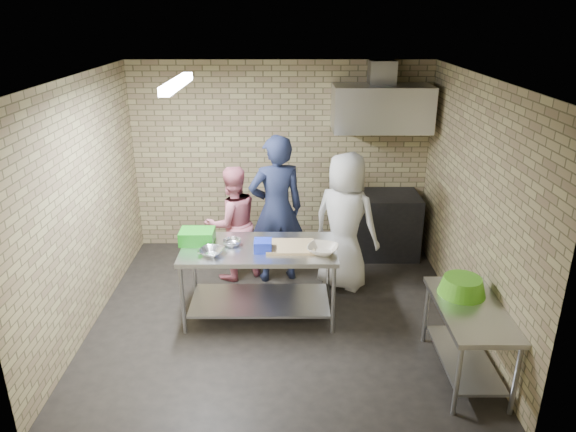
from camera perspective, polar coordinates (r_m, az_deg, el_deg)
The scene contains 25 objects.
floor at distance 6.30m, azimuth -0.92°, elevation -10.45°, with size 4.20×4.20×0.00m, color black.
ceiling at distance 5.39m, azimuth -1.09°, elevation 14.72°, with size 4.20×4.20×0.00m, color black.
back_wall at distance 7.62m, azimuth -0.79°, elevation 6.34°, with size 4.20×0.06×2.70m, color tan.
front_wall at distance 3.89m, azimuth -1.40°, elevation -9.08°, with size 4.20×0.06×2.70m, color tan.
left_wall at distance 6.11m, azimuth -21.09°, elevation 1.04°, with size 0.06×4.00×2.70m, color tan.
right_wall at distance 6.05m, azimuth 19.30°, elevation 1.09°, with size 0.06×4.00×2.70m, color tan.
prep_table at distance 6.09m, azimuth -3.07°, elevation -7.03°, with size 1.72×0.86×0.86m, color silver.
side_counter at distance 5.45m, azimuth 18.67°, elevation -12.64°, with size 0.60×1.20×0.75m, color silver.
stove at distance 7.68m, azimuth 9.34°, elevation -0.92°, with size 1.20×0.70×0.90m, color black.
range_hood at distance 7.27m, azimuth 10.06°, elevation 11.36°, with size 1.30×0.60×0.60m, color silver.
hood_duct at distance 7.36m, azimuth 10.09°, elevation 15.01°, with size 0.35×0.30×0.30m, color #A5A8AD.
wall_shelf at distance 7.55m, azimuth 12.01°, elevation 10.18°, with size 0.80×0.20×0.04m, color #3F2B19.
fluorescent_fixture at distance 5.51m, azimuth -11.86°, elevation 13.80°, with size 0.10×1.25×0.08m, color white.
green_crate at distance 6.05m, azimuth -9.75°, elevation -2.19°, with size 0.38×0.29×0.15m, color #1B921B.
blue_tub at distance 5.78m, azimuth -2.72°, elevation -3.21°, with size 0.19×0.19×0.12m, color #1C33D2.
cutting_board at distance 5.87m, azimuth 0.25°, elevation -3.31°, with size 0.53×0.40×0.03m, color tan.
mixing_bowl_a at distance 5.75m, azimuth -8.25°, elevation -3.87°, with size 0.27×0.27×0.07m, color silver.
mixing_bowl_b at distance 5.95m, azimuth -6.02°, elevation -2.86°, with size 0.20×0.20×0.06m, color silver.
ceramic_bowl at distance 5.75m, azimuth 3.76°, elevation -3.60°, with size 0.33×0.33×0.08m, color #C1B49B.
green_basin at distance 5.42m, azimuth 18.23°, elevation -7.14°, with size 0.46×0.46×0.17m, color #59C626, non-canonical shape.
bottle_red at distance 7.48m, azimuth 10.17°, elevation 11.07°, with size 0.07×0.07×0.18m, color #B22619.
bottle_green at distance 7.56m, azimuth 13.20°, elevation 10.84°, with size 0.06×0.06×0.15m, color green.
man_navy at distance 6.68m, azimuth -1.26°, elevation 0.68°, with size 0.70×0.46×1.93m, color #141A33.
woman_pink at distance 6.84m, azimuth -5.99°, elevation -0.79°, with size 0.74×0.57×1.51m, color #D16E7F.
woman_white at distance 6.58m, azimuth 6.18°, elevation -0.62°, with size 0.86×0.56×1.75m, color silver.
Camera 1 is at (0.09, -5.36, 3.32)m, focal length 33.03 mm.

